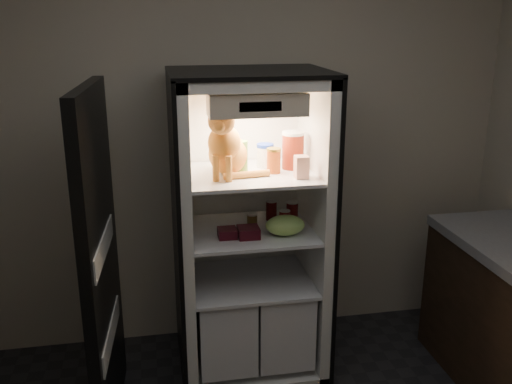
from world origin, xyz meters
The scene contains 16 objects.
room_shell centered at (0.00, 0.00, 1.62)m, with size 3.60×3.60×3.60m.
refrigerator centered at (0.00, 1.38, 0.79)m, with size 0.90×0.72×1.88m.
fridge_door centered at (-0.85, 1.00, 0.91)m, with size 0.12×0.87×1.85m.
tabby_cat centered at (-0.14, 1.29, 1.46)m, with size 0.37×0.44×0.45m.
parmesan_shaker centered at (-0.05, 1.34, 1.38)m, with size 0.07×0.07×0.19m.
mayo_tub centered at (0.11, 1.43, 1.36)m, with size 0.10×0.10×0.14m.
salsa_jar centered at (0.13, 1.30, 1.36)m, with size 0.08×0.08×0.15m.
pepper_jar centered at (0.27, 1.37, 1.40)m, with size 0.13×0.13×0.22m.
cream_carton centered at (0.26, 1.16, 1.35)m, with size 0.07×0.07×0.13m, color white.
soda_can_a centered at (0.16, 1.45, 1.00)m, with size 0.07×0.07×0.12m.
soda_can_b centered at (0.27, 1.38, 1.01)m, with size 0.07×0.07×0.13m.
soda_can_c centered at (0.20, 1.27, 1.00)m, with size 0.07×0.07×0.12m.
condiment_jar centered at (0.02, 1.35, 0.98)m, with size 0.06×0.06×0.09m.
grape_bag centered at (0.18, 1.20, 1.00)m, with size 0.23×0.17×0.12m, color #96C45B.
berry_box_left centered at (-0.15, 1.22, 0.97)m, with size 0.11×0.11×0.05m, color #4F0D17.
berry_box_right centered at (-0.03, 1.20, 0.97)m, with size 0.12×0.12×0.06m, color #4F0D17.
Camera 1 is at (-0.56, -1.82, 2.17)m, focal length 40.00 mm.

